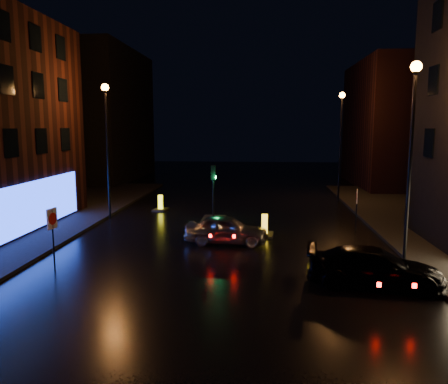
{
  "coord_description": "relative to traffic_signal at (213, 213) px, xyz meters",
  "views": [
    {
      "loc": [
        1.67,
        -12.44,
        5.79
      ],
      "look_at": [
        0.01,
        7.4,
        2.8
      ],
      "focal_mm": 35.0,
      "sensor_mm": 36.0,
      "label": 1
    }
  ],
  "objects": [
    {
      "name": "building_far_left",
      "position": [
        -14.8,
        21.0,
        6.5
      ],
      "size": [
        8.0,
        16.0,
        14.0
      ],
      "primitive_type": "cube",
      "color": "black",
      "rests_on": "ground"
    },
    {
      "name": "road_sign_left",
      "position": [
        -5.46,
        -9.9,
        1.4
      ],
      "size": [
        0.16,
        0.62,
        2.54
      ],
      "rotation": [
        0.0,
        0.0,
        -0.15
      ],
      "color": "black",
      "rests_on": "ground"
    },
    {
      "name": "bollard_near",
      "position": [
        3.14,
        -3.59,
        -0.25
      ],
      "size": [
        0.99,
        1.4,
        1.17
      ],
      "rotation": [
        0.0,
        0.0,
        -0.07
      ],
      "color": "black",
      "rests_on": "ground"
    },
    {
      "name": "street_lamp_lfar",
      "position": [
        -6.6,
        -0.0,
        5.06
      ],
      "size": [
        0.44,
        0.44,
        8.37
      ],
      "color": "black",
      "rests_on": "ground"
    },
    {
      "name": "dark_sedan",
      "position": [
        7.07,
        -10.73,
        0.2
      ],
      "size": [
        5.08,
        2.62,
        1.41
      ],
      "primitive_type": "imported",
      "rotation": [
        0.0,
        0.0,
        1.43
      ],
      "color": "black",
      "rests_on": "ground"
    },
    {
      "name": "traffic_signal",
      "position": [
        0.0,
        0.0,
        0.0
      ],
      "size": [
        1.4,
        2.4,
        3.45
      ],
      "color": "black",
      "rests_on": "ground"
    },
    {
      "name": "building_far_right",
      "position": [
        16.2,
        18.0,
        5.5
      ],
      "size": [
        8.0,
        14.0,
        12.0
      ],
      "primitive_type": "cube",
      "color": "black",
      "rests_on": "ground"
    },
    {
      "name": "road_sign_right",
      "position": [
        8.22,
        -2.1,
        1.28
      ],
      "size": [
        0.17,
        0.57,
        2.38
      ],
      "rotation": [
        0.0,
        0.0,
        2.93
      ],
      "color": "black",
      "rests_on": "ground"
    },
    {
      "name": "street_lamp_rfar",
      "position": [
        9.0,
        8.0,
        5.06
      ],
      "size": [
        0.44,
        0.44,
        8.37
      ],
      "color": "black",
      "rests_on": "ground"
    },
    {
      "name": "silver_hatchback",
      "position": [
        1.22,
        -5.27,
        0.2
      ],
      "size": [
        4.22,
        1.91,
        1.41
      ],
      "primitive_type": "imported",
      "rotation": [
        0.0,
        0.0,
        1.51
      ],
      "color": "#95989C",
      "rests_on": "ground"
    },
    {
      "name": "street_lamp_rnear",
      "position": [
        9.0,
        -8.0,
        5.06
      ],
      "size": [
        0.44,
        0.44,
        8.37
      ],
      "color": "black",
      "rests_on": "ground"
    },
    {
      "name": "bollard_far",
      "position": [
        -4.04,
        3.02,
        -0.27
      ],
      "size": [
        1.04,
        1.36,
        1.08
      ],
      "rotation": [
        0.0,
        0.0,
        -0.18
      ],
      "color": "black",
      "rests_on": "ground"
    },
    {
      "name": "ground",
      "position": [
        1.2,
        -14.0,
        -0.5
      ],
      "size": [
        120.0,
        120.0,
        0.0
      ],
      "primitive_type": "plane",
      "color": "black",
      "rests_on": "ground"
    }
  ]
}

